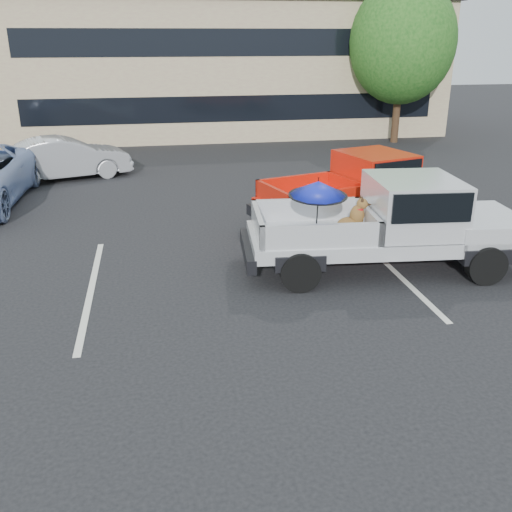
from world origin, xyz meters
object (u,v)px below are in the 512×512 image
at_px(silver_pickup, 400,219).
at_px(red_pickup, 369,184).
at_px(tree_back, 290,37).
at_px(tree_right, 402,42).
at_px(silver_sedan, 65,158).

relative_size(silver_pickup, red_pickup, 1.04).
xyz_separation_m(tree_back, red_pickup, (-2.36, -18.85, -3.46)).
distance_m(tree_right, silver_pickup, 15.56).
bearing_deg(red_pickup, tree_back, 66.47).
bearing_deg(silver_pickup, silver_sedan, 134.06).
distance_m(tree_right, tree_back, 8.55).
bearing_deg(silver_pickup, tree_back, 87.36).
bearing_deg(tree_right, silver_sedan, -161.07).
distance_m(silver_pickup, silver_sedan, 12.12).
xyz_separation_m(tree_right, red_pickup, (-5.36, -10.85, -3.25)).
xyz_separation_m(tree_right, silver_sedan, (-13.56, -4.65, -3.52)).
bearing_deg(red_pickup, silver_pickup, -116.13).
bearing_deg(tree_back, silver_pickup, -97.51).
relative_size(tree_right, red_pickup, 1.21).
height_order(tree_back, silver_sedan, tree_back).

